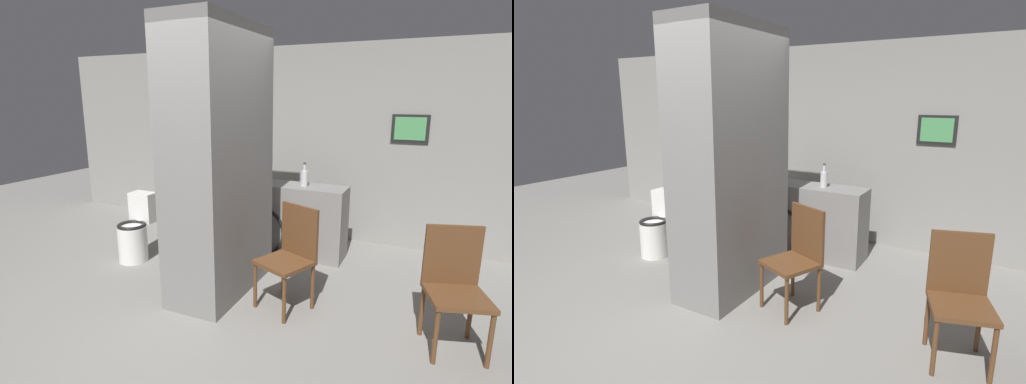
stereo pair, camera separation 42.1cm
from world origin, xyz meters
TOP-DOWN VIEW (x-y plane):
  - ground_plane at (0.00, 0.00)m, footprint 14.00×14.00m
  - wall_back at (-0.00, 2.63)m, footprint 8.00×0.09m
  - pillar_center at (-0.06, 0.63)m, footprint 0.61×1.26m
  - counter_shelf at (0.24, 1.82)m, footprint 1.37×0.44m
  - toilet at (-1.38, 0.85)m, footprint 0.34×0.50m
  - chair_near_pillar at (0.70, 0.58)m, footprint 0.56×0.56m
  - chair_by_doorway at (2.06, 0.53)m, footprint 0.54×0.54m
  - bicycle at (-0.56, 1.57)m, footprint 1.66×0.42m
  - bottle_tall at (0.41, 1.81)m, footprint 0.08×0.08m

SIDE VIEW (x-z plane):
  - ground_plane at x=0.00m, z-range 0.00..0.00m
  - bicycle at x=-0.56m, z-range -0.01..0.68m
  - toilet at x=-1.38m, z-range -0.05..0.74m
  - counter_shelf at x=0.24m, z-range 0.00..0.88m
  - chair_near_pillar at x=0.70m, z-range 0.05..1.01m
  - chair_by_doorway at x=2.06m, z-range 0.05..1.01m
  - bottle_tall at x=0.41m, z-range 0.84..1.13m
  - pillar_center at x=-0.06m, z-range 0.00..2.60m
  - wall_back at x=0.00m, z-range 0.00..2.60m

